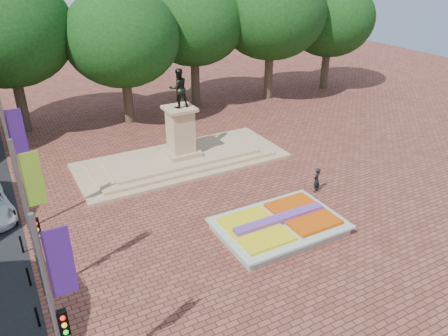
# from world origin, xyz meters

# --- Properties ---
(ground) EXTENTS (90.00, 90.00, 0.00)m
(ground) POSITION_xyz_m (0.00, 0.00, 0.00)
(ground) COLOR brown
(ground) RESTS_ON ground
(flower_bed) EXTENTS (6.30, 4.30, 0.91)m
(flower_bed) POSITION_xyz_m (1.03, -2.00, 0.38)
(flower_bed) COLOR gray
(flower_bed) RESTS_ON ground
(monument) EXTENTS (14.00, 6.00, 6.40)m
(monument) POSITION_xyz_m (0.00, 8.00, 0.88)
(monument) COLOR tan
(monument) RESTS_ON ground
(tree_row_back) EXTENTS (44.80, 8.80, 10.43)m
(tree_row_back) POSITION_xyz_m (2.33, 18.00, 6.67)
(tree_row_back) COLOR #3C2C20
(tree_row_back) RESTS_ON ground
(banner_poles) EXTENTS (0.88, 11.17, 7.00)m
(banner_poles) POSITION_xyz_m (-10.08, -1.31, 3.88)
(banner_poles) COLOR slate
(banner_poles) RESTS_ON ground
(bollard_row) EXTENTS (0.12, 13.12, 0.98)m
(bollard_row) POSITION_xyz_m (-10.70, -1.50, 0.53)
(bollard_row) COLOR black
(bollard_row) RESTS_ON ground
(pedestrian) EXTENTS (0.66, 0.56, 1.53)m
(pedestrian) POSITION_xyz_m (5.35, 0.39, 0.77)
(pedestrian) COLOR black
(pedestrian) RESTS_ON ground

